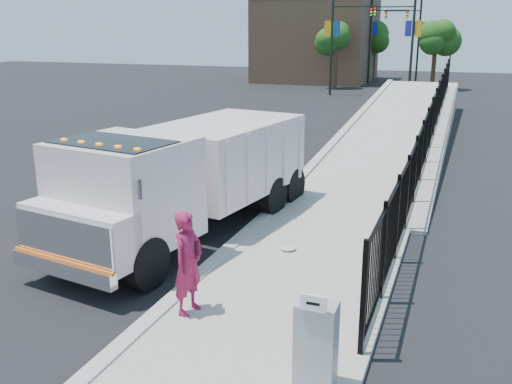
% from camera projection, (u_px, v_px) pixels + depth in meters
% --- Properties ---
extents(ground, '(120.00, 120.00, 0.00)m').
position_uv_depth(ground, '(205.00, 275.00, 11.68)').
color(ground, black).
rests_on(ground, ground).
extents(sidewalk, '(3.55, 12.00, 0.12)m').
position_uv_depth(sidewalk, '(260.00, 338.00, 9.22)').
color(sidewalk, '#9E998E').
rests_on(sidewalk, ground).
extents(curb, '(0.30, 12.00, 0.16)m').
position_uv_depth(curb, '(155.00, 316.00, 9.86)').
color(curb, '#ADAAA3').
rests_on(curb, ground).
extents(ramp, '(3.95, 24.06, 3.19)m').
position_uv_depth(ramp, '(401.00, 141.00, 25.39)').
color(ramp, '#9E998E').
rests_on(ramp, ground).
extents(iron_fence, '(0.10, 28.00, 1.80)m').
position_uv_depth(iron_fence, '(430.00, 139.00, 21.06)').
color(iron_fence, black).
rests_on(iron_fence, ground).
extents(truck, '(3.82, 8.34, 2.75)m').
position_uv_depth(truck, '(184.00, 174.00, 13.50)').
color(truck, black).
rests_on(truck, ground).
extents(worker, '(0.54, 0.73, 1.83)m').
position_uv_depth(worker, '(188.00, 263.00, 9.70)').
color(worker, maroon).
rests_on(worker, sidewalk).
extents(utility_cabinet, '(0.55, 0.40, 1.25)m').
position_uv_depth(utility_cabinet, '(316.00, 345.00, 7.73)').
color(utility_cabinet, gray).
rests_on(utility_cabinet, sidewalk).
extents(arrow_sign, '(0.35, 0.04, 0.22)m').
position_uv_depth(arrow_sign, '(313.00, 303.00, 7.32)').
color(arrow_sign, white).
rests_on(arrow_sign, utility_cabinet).
extents(debris, '(0.35, 0.35, 0.09)m').
position_uv_depth(debris, '(288.00, 248.00, 12.68)').
color(debris, silver).
rests_on(debris, sidewalk).
extents(light_pole_0, '(3.77, 0.22, 8.00)m').
position_uv_depth(light_pole_0, '(336.00, 35.00, 41.42)').
color(light_pole_0, black).
rests_on(light_pole_0, ground).
extents(light_pole_1, '(3.78, 0.22, 8.00)m').
position_uv_depth(light_pole_1, '(409.00, 35.00, 41.03)').
color(light_pole_1, black).
rests_on(light_pole_1, ground).
extents(light_pole_2, '(3.77, 0.22, 8.00)m').
position_uv_depth(light_pole_2, '(374.00, 33.00, 50.19)').
color(light_pole_2, black).
rests_on(light_pole_2, ground).
extents(light_pole_3, '(3.77, 0.22, 8.00)m').
position_uv_depth(light_pole_3, '(416.00, 33.00, 51.25)').
color(light_pole_3, black).
rests_on(light_pole_3, ground).
extents(tree_0, '(2.27, 2.27, 5.13)m').
position_uv_depth(tree_0, '(336.00, 40.00, 45.70)').
color(tree_0, '#382314').
rests_on(tree_0, ground).
extents(tree_1, '(2.17, 2.17, 5.08)m').
position_uv_depth(tree_1, '(436.00, 40.00, 45.25)').
color(tree_1, '#382314').
rests_on(tree_1, ground).
extents(tree_2, '(2.61, 2.61, 5.31)m').
position_uv_depth(tree_2, '(375.00, 38.00, 53.72)').
color(tree_2, '#382314').
rests_on(tree_2, ground).
extents(building, '(10.00, 10.00, 8.00)m').
position_uv_depth(building, '(317.00, 37.00, 53.21)').
color(building, '#8C664C').
rests_on(building, ground).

